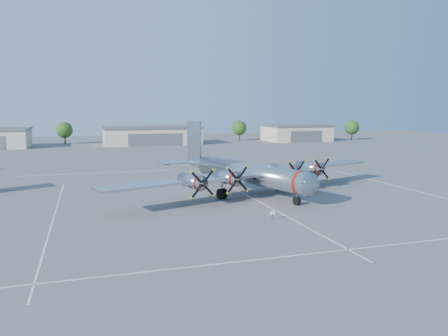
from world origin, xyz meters
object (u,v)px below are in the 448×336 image
object	(u,v)px
hangar_center	(152,135)
hangar_east	(296,133)
tree_east	(239,128)
tree_west	(65,130)
main_bomber_b29	(244,192)
tree_far_east	(352,128)
info_placard	(272,214)

from	to	relation	value
hangar_center	hangar_east	bearing A→B (deg)	0.00
tree_east	tree_west	bearing A→B (deg)	177.92
main_bomber_b29	hangar_east	bearing A→B (deg)	40.21
tree_far_east	hangar_east	bearing A→B (deg)	174.39
tree_west	info_placard	bearing A→B (deg)	-77.26
hangar_center	tree_east	distance (m)	30.64
tree_west	tree_east	xyz separation A→B (m)	(55.00, -2.00, 0.00)
hangar_center	tree_far_east	distance (m)	68.05
tree_west	tree_east	distance (m)	55.04
hangar_center	tree_west	size ratio (longest dim) A/B	4.31
main_bomber_b29	info_placard	bearing A→B (deg)	-117.76
tree_east	tree_far_east	size ratio (longest dim) A/B	1.00
hangar_center	tree_west	bearing A→B (deg)	162.18
hangar_center	tree_far_east	bearing A→B (deg)	-1.65
hangar_east	main_bomber_b29	xyz separation A→B (m)	(-47.76, -80.08, -2.71)
tree_east	info_placard	bearing A→B (deg)	-107.69
main_bomber_b29	tree_east	bearing A→B (deg)	51.96
tree_east	tree_far_east	distance (m)	38.83
hangar_east	tree_west	distance (m)	73.46
hangar_center	info_placard	size ratio (longest dim) A/B	31.90
tree_east	tree_far_east	world-z (taller)	same
hangar_east	main_bomber_b29	distance (m)	93.28
tree_east	main_bomber_b29	world-z (taller)	tree_east
hangar_east	tree_far_east	distance (m)	20.15
tree_east	main_bomber_b29	distance (m)	91.22
tree_far_east	info_placard	size ratio (longest dim) A/B	7.41
tree_west	tree_east	bearing A→B (deg)	-2.08
tree_far_east	main_bomber_b29	distance (m)	103.50
main_bomber_b29	tree_far_east	bearing A→B (deg)	30.08
hangar_east	main_bomber_b29	bearing A→B (deg)	-120.81
hangar_east	tree_east	size ratio (longest dim) A/B	3.10
main_bomber_b29	info_placard	distance (m)	14.12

